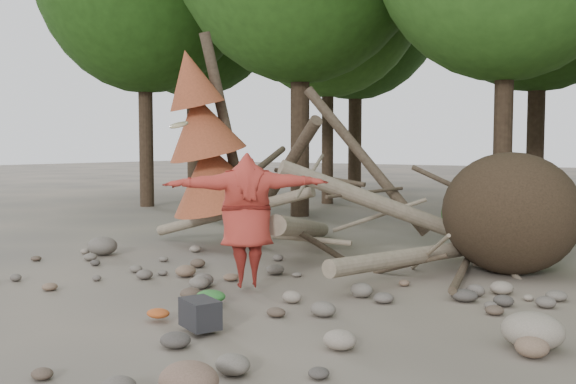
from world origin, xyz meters
The scene contains 12 objects.
ground centered at (0.00, 0.00, 0.00)m, with size 120.00×120.00×0.00m, color #514C44.
deadfall_pile centered at (2.02, 4.24, 0.95)m, with size 8.55×5.24×3.30m.
dead_conifer centered at (-3.12, 3.37, 2.11)m, with size 2.06×2.16×4.35m.
bush_left centered at (-5.50, 7.20, 0.72)m, with size 1.80×1.80×1.44m, color #224C14.
bush_mid centered at (0.80, 7.80, 0.56)m, with size 1.40×1.40×1.12m, color #2E601C.
frisbee_thrower centered at (-0.10, 0.87, 1.03)m, with size 2.54×2.10×2.39m.
backpack centered at (0.75, -1.02, 0.16)m, with size 0.48×0.32×0.32m, color black.
cloth_green centered at (0.03, -0.05, 0.08)m, with size 0.41×0.34×0.15m, color #2A6A2A.
cloth_orange centered at (0.04, -0.98, 0.05)m, with size 0.30×0.24×0.11m, color #AA491D.
boulder_front_right centered at (1.96, -2.47, 0.16)m, with size 0.52×0.47×0.31m, color brown.
boulder_mid_right centered at (3.93, 0.51, 0.19)m, with size 0.63×0.57×0.38m, color gray.
boulder_mid_left centered at (-4.26, 1.68, 0.18)m, with size 0.59×0.53×0.35m, color #645D54.
Camera 1 is at (5.57, -6.19, 2.08)m, focal length 40.00 mm.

